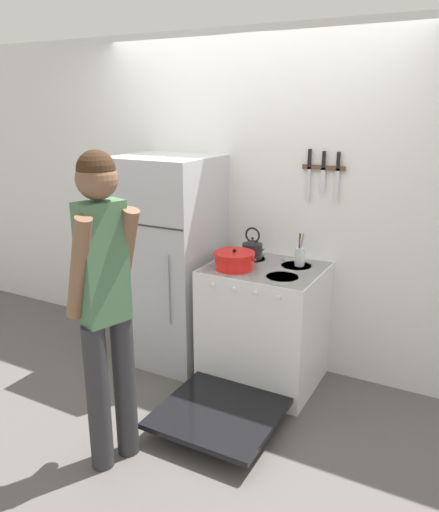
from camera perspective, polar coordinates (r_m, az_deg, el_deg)
name	(u,v)px	position (r m, az deg, el deg)	size (l,w,h in m)	color
ground_plane	(246,351)	(4.32, 3.07, -10.80)	(14.00, 14.00, 0.00)	#5B5654
wall_back	(250,203)	(3.93, 3.55, 6.11)	(10.00, 0.06, 2.55)	silver
refrigerator	(169,261)	(3.98, -5.81, -0.53)	(0.73, 0.70, 1.64)	#B7BABF
stove_range	(262,327)	(3.70, 4.87, -8.08)	(0.81, 1.40, 0.90)	white
dutch_oven_pot	(234,260)	(3.51, 1.71, -0.49)	(0.33, 0.29, 0.15)	red
tea_kettle	(252,249)	(3.73, 3.79, 0.85)	(0.19, 0.15, 0.24)	black
utensil_jar	(300,256)	(3.61, 9.16, 0.04)	(0.07, 0.07, 0.24)	silver
person	(105,296)	(2.74, -12.95, -4.52)	(0.36, 0.43, 1.80)	#2D2D30
wall_knife_strip	(323,168)	(3.63, 11.79, 9.86)	(0.31, 0.03, 0.36)	brown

